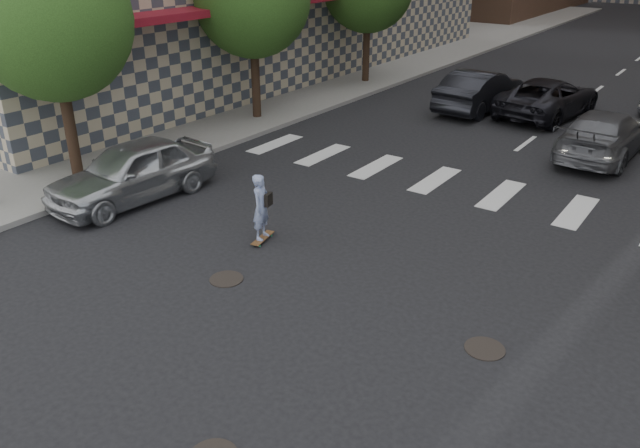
# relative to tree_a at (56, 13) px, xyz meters

# --- Properties ---
(ground) EXTENTS (160.00, 160.00, 0.00)m
(ground) POSITION_rel_tree_a_xyz_m (9.45, -3.14, -4.65)
(ground) COLOR black
(ground) RESTS_ON ground
(sidewalk_left) EXTENTS (13.00, 80.00, 0.15)m
(sidewalk_left) POSITION_rel_tree_a_xyz_m (-5.05, 16.86, -4.57)
(sidewalk_left) COLOR gray
(sidewalk_left) RESTS_ON ground
(tree_a) EXTENTS (4.20, 4.20, 6.60)m
(tree_a) POSITION_rel_tree_a_xyz_m (0.00, 0.00, 0.00)
(tree_a) COLOR #382619
(tree_a) RESTS_ON sidewalk_left
(manhole_b) EXTENTS (0.70, 0.70, 0.02)m
(manhole_b) POSITION_rel_tree_a_xyz_m (7.45, -1.94, -4.64)
(manhole_b) COLOR black
(manhole_b) RESTS_ON ground
(manhole_c) EXTENTS (0.70, 0.70, 0.02)m
(manhole_c) POSITION_rel_tree_a_xyz_m (12.75, -1.14, -4.64)
(manhole_c) COLOR black
(manhole_c) RESTS_ON ground
(skateboarder) EXTENTS (0.49, 0.85, 1.64)m
(skateboarder) POSITION_rel_tree_a_xyz_m (6.92, -0.11, -3.78)
(skateboarder) COLOR brown
(skateboarder) RESTS_ON ground
(silver_sedan) EXTENTS (2.24, 4.80, 1.59)m
(silver_sedan) POSITION_rel_tree_a_xyz_m (2.45, -0.13, -3.85)
(silver_sedan) COLOR #B1B4B8
(silver_sedan) RESTS_ON ground
(traffic_car_a) EXTENTS (2.04, 5.05, 1.63)m
(traffic_car_a) POSITION_rel_tree_a_xyz_m (6.36, 14.18, -3.83)
(traffic_car_a) COLOR black
(traffic_car_a) RESTS_ON ground
(traffic_car_b) EXTENTS (2.25, 5.19, 1.49)m
(traffic_car_b) POSITION_rel_tree_a_xyz_m (11.88, 10.86, -3.90)
(traffic_car_b) COLOR #53555A
(traffic_car_b) RESTS_ON ground
(traffic_car_c) EXTENTS (3.13, 5.61, 1.48)m
(traffic_car_c) POSITION_rel_tree_a_xyz_m (8.90, 14.86, -3.91)
(traffic_car_c) COLOR black
(traffic_car_c) RESTS_ON ground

